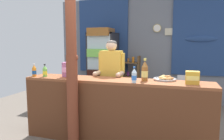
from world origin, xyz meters
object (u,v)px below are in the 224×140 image
object	(u,v)px
plastic_lawn_chair	(187,91)
pastry_tray	(165,79)
soda_bottle_lime_soda	(45,71)
soda_bottle_iced_tea	(145,71)
soda_bottle_water	(134,76)
drink_fridge	(103,62)
soda_bottle_orange_soda	(34,71)
snack_box_choco_powder	(192,78)
snack_box_wafer	(69,69)
timber_post	(72,59)
stall_counter	(113,107)
shopkeeper	(111,74)
bottle_shelf_rack	(131,78)

from	to	relation	value
plastic_lawn_chair	pastry_tray	size ratio (longest dim) A/B	2.52
soda_bottle_lime_soda	soda_bottle_iced_tea	bearing A→B (deg)	3.78
soda_bottle_lime_soda	soda_bottle_water	distance (m)	1.53
drink_fridge	soda_bottle_orange_soda	world-z (taller)	drink_fridge
snack_box_choco_powder	soda_bottle_orange_soda	bearing A→B (deg)	-177.87
drink_fridge	snack_box_wafer	world-z (taller)	drink_fridge
timber_post	soda_bottle_water	bearing A→B (deg)	10.33
snack_box_choco_powder	pastry_tray	xyz separation A→B (m)	(-0.37, 0.19, -0.06)
plastic_lawn_chair	soda_bottle_water	size ratio (longest dim) A/B	3.71
drink_fridge	soda_bottle_water	distance (m)	2.75
stall_counter	timber_post	bearing A→B (deg)	-156.28
drink_fridge	plastic_lawn_chair	size ratio (longest dim) A/B	2.25
pastry_tray	shopkeeper	bearing A→B (deg)	162.13
soda_bottle_water	snack_box_choco_powder	bearing A→B (deg)	11.71
plastic_lawn_chair	soda_bottle_lime_soda	size ratio (longest dim) A/B	4.08
timber_post	soda_bottle_lime_soda	distance (m)	0.73
bottle_shelf_rack	pastry_tray	bearing A→B (deg)	-65.31
shopkeeper	snack_box_wafer	bearing A→B (deg)	-144.27
shopkeeper	pastry_tray	size ratio (longest dim) A/B	4.69
timber_post	snack_box_wafer	world-z (taller)	timber_post
stall_counter	pastry_tray	bearing A→B (deg)	19.87
soda_bottle_water	pastry_tray	xyz separation A→B (m)	(0.40, 0.35, -0.07)
stall_counter	shopkeeper	size ratio (longest dim) A/B	1.81
soda_bottle_iced_tea	stall_counter	bearing A→B (deg)	-165.07
drink_fridge	snack_box_choco_powder	world-z (taller)	drink_fridge
stall_counter	plastic_lawn_chair	xyz separation A→B (m)	(1.11, 1.98, -0.11)
snack_box_wafer	plastic_lawn_chair	bearing A→B (deg)	43.90
soda_bottle_orange_soda	pastry_tray	distance (m)	2.13
drink_fridge	pastry_tray	distance (m)	2.70
drink_fridge	snack_box_wafer	xyz separation A→B (m)	(0.21, -2.17, 0.05)
soda_bottle_water	snack_box_wafer	distance (m)	1.17
snack_box_choco_powder	snack_box_wafer	world-z (taller)	snack_box_wafer
bottle_shelf_rack	soda_bottle_iced_tea	world-z (taller)	soda_bottle_iced_tea
stall_counter	soda_bottle_iced_tea	size ratio (longest dim) A/B	8.73
shopkeeper	soda_bottle_iced_tea	world-z (taller)	shopkeeper
soda_bottle_iced_tea	soda_bottle_water	bearing A→B (deg)	-120.12
plastic_lawn_chair	soda_bottle_lime_soda	distance (m)	3.08
drink_fridge	soda_bottle_iced_tea	xyz separation A→B (m)	(1.47, -2.19, 0.07)
shopkeeper	snack_box_wafer	distance (m)	0.75
timber_post	soda_bottle_iced_tea	distance (m)	1.08
drink_fridge	pastry_tray	xyz separation A→B (m)	(1.76, -2.05, -0.04)
soda_bottle_orange_soda	snack_box_choco_powder	world-z (taller)	soda_bottle_orange_soda
soda_bottle_water	snack_box_wafer	bearing A→B (deg)	169.25
bottle_shelf_rack	snack_box_choco_powder	world-z (taller)	bottle_shelf_rack
stall_counter	soda_bottle_iced_tea	world-z (taller)	soda_bottle_iced_tea
drink_fridge	soda_bottle_water	xyz separation A→B (m)	(1.36, -2.39, 0.03)
soda_bottle_water	soda_bottle_orange_soda	distance (m)	1.72
soda_bottle_lime_soda	pastry_tray	size ratio (longest dim) A/B	0.62
plastic_lawn_chair	soda_bottle_iced_tea	size ratio (longest dim) A/B	2.59
bottle_shelf_rack	snack_box_wafer	world-z (taller)	snack_box_wafer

